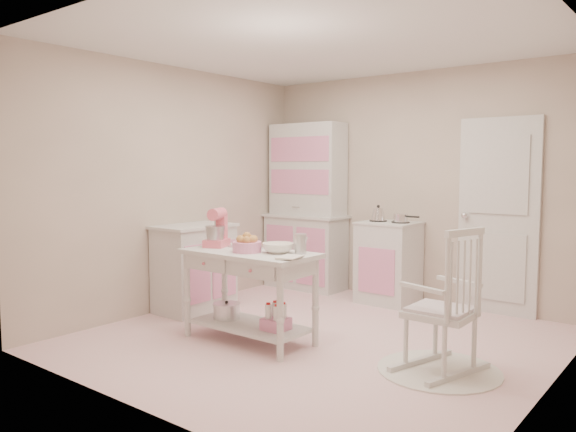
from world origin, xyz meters
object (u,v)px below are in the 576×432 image
Objects in this scene: rocking_chair at (441,299)px; bread_basket at (247,247)px; stove at (389,262)px; base_cabinet at (195,268)px; stand_mixer at (216,228)px; work_table at (249,296)px; hutch at (306,206)px.

bread_basket is at bearing -150.33° from rocking_chair.
bread_basket is at bearing -97.17° from stove.
stove is 1.00× the size of base_cabinet.
base_cabinet is at bearing -165.92° from rocking_chair.
base_cabinet is 2.80m from rocking_chair.
stove is at bearing 82.83° from bread_basket.
rocking_chair is 3.24× the size of stand_mixer.
rocking_chair reaches higher than work_table.
stand_mixer is (0.76, -0.42, 0.51)m from base_cabinet.
stove is at bearing 47.48° from base_cabinet.
stove reaches higher than bread_basket.
work_table is at bearing -20.32° from base_cabinet.
rocking_chair is at bearing 13.39° from bread_basket.
hutch reaches higher than bread_basket.
bread_basket is (0.44, -0.07, -0.12)m from stand_mixer.
stand_mixer reaches higher than work_table.
work_table is 4.80× the size of bread_basket.
hutch is 2.26× the size of base_cabinet.
hutch reaches higher than stand_mixer.
work_table is at bearing -97.90° from stove.
bread_basket is at bearing -68.20° from work_table.
work_table is 0.45m from bread_basket.
rocking_chair is at bearing -2.20° from base_cabinet.
base_cabinet is 1.35m from bread_basket.
base_cabinet is 0.77× the size of work_table.
bread_basket is (-1.60, -0.38, 0.30)m from rocking_chair.
bread_basket is (1.20, -0.49, 0.39)m from base_cabinet.
stand_mixer is at bearing 170.96° from bread_basket.
hutch is 3.12m from rocking_chair.
stand_mixer is 1.36× the size of bread_basket.
work_table is (1.18, -0.44, -0.06)m from base_cabinet.
stand_mixer is at bearing -155.06° from rocking_chair.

